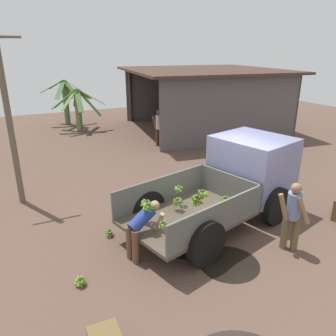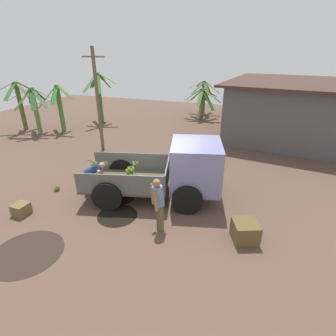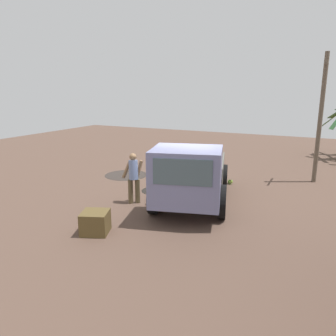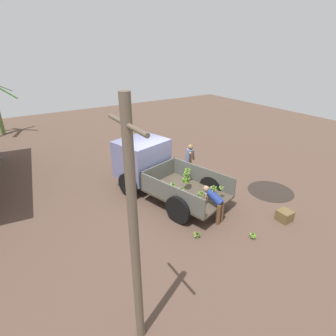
{
  "view_description": "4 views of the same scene",
  "coord_description": "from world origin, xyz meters",
  "px_view_note": "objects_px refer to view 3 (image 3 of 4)",
  "views": [
    {
      "loc": [
        -4.46,
        -6.14,
        4.29
      ],
      "look_at": [
        -1.18,
        0.81,
        1.46
      ],
      "focal_mm": 35.0,
      "sensor_mm": 36.0,
      "label": 1
    },
    {
      "loc": [
        3.13,
        -7.48,
        4.89
      ],
      "look_at": [
        0.64,
        -0.69,
        1.59
      ],
      "focal_mm": 28.0,
      "sensor_mm": 36.0,
      "label": 2
    },
    {
      "loc": [
        9.39,
        3.91,
        3.65
      ],
      "look_at": [
        0.16,
        -0.6,
        1.16
      ],
      "focal_mm": 35.0,
      "sensor_mm": 36.0,
      "label": 3
    },
    {
      "loc": [
        -7.9,
        5.04,
        5.53
      ],
      "look_at": [
        -0.21,
        0.11,
        1.28
      ],
      "focal_mm": 28.0,
      "sensor_mm": 36.0,
      "label": 4
    }
  ],
  "objects_px": {
    "banana_bunch_on_ground_1": "(203,172)",
    "wooden_crate_1": "(95,222)",
    "banana_bunch_on_ground_0": "(230,182)",
    "wooden_crate_0": "(169,166)",
    "person_foreground_visitor": "(134,176)",
    "cargo_truck": "(189,177)",
    "person_worker_loading": "(201,165)",
    "utility_pole": "(320,117)"
  },
  "relations": [
    {
      "from": "person_worker_loading",
      "to": "wooden_crate_1",
      "type": "xyz_separation_m",
      "value": [
        5.5,
        -0.85,
        -0.45
      ]
    },
    {
      "from": "utility_pole",
      "to": "banana_bunch_on_ground_0",
      "type": "bearing_deg",
      "value": -58.36
    },
    {
      "from": "banana_bunch_on_ground_0",
      "to": "wooden_crate_0",
      "type": "bearing_deg",
      "value": -106.73
    },
    {
      "from": "utility_pole",
      "to": "banana_bunch_on_ground_0",
      "type": "height_order",
      "value": "utility_pole"
    },
    {
      "from": "cargo_truck",
      "to": "banana_bunch_on_ground_1",
      "type": "bearing_deg",
      "value": 179.03
    },
    {
      "from": "wooden_crate_1",
      "to": "cargo_truck",
      "type": "bearing_deg",
      "value": 145.43
    },
    {
      "from": "person_foreground_visitor",
      "to": "wooden_crate_1",
      "type": "height_order",
      "value": "person_foreground_visitor"
    },
    {
      "from": "person_foreground_visitor",
      "to": "person_worker_loading",
      "type": "bearing_deg",
      "value": -60.67
    },
    {
      "from": "cargo_truck",
      "to": "wooden_crate_0",
      "type": "height_order",
      "value": "cargo_truck"
    },
    {
      "from": "cargo_truck",
      "to": "banana_bunch_on_ground_0",
      "type": "distance_m",
      "value": 3.73
    },
    {
      "from": "cargo_truck",
      "to": "person_foreground_visitor",
      "type": "distance_m",
      "value": 1.97
    },
    {
      "from": "person_foreground_visitor",
      "to": "person_worker_loading",
      "type": "xyz_separation_m",
      "value": [
        -3.06,
        1.19,
        -0.18
      ]
    },
    {
      "from": "banana_bunch_on_ground_0",
      "to": "wooden_crate_0",
      "type": "xyz_separation_m",
      "value": [
        -0.94,
        -3.12,
        0.09
      ]
    },
    {
      "from": "banana_bunch_on_ground_0",
      "to": "wooden_crate_0",
      "type": "height_order",
      "value": "wooden_crate_0"
    },
    {
      "from": "cargo_truck",
      "to": "wooden_crate_1",
      "type": "height_order",
      "value": "cargo_truck"
    },
    {
      "from": "person_worker_loading",
      "to": "cargo_truck",
      "type": "bearing_deg",
      "value": -2.12
    },
    {
      "from": "utility_pole",
      "to": "person_worker_loading",
      "type": "distance_m",
      "value": 4.96
    },
    {
      "from": "person_foreground_visitor",
      "to": "banana_bunch_on_ground_0",
      "type": "distance_m",
      "value": 4.23
    },
    {
      "from": "utility_pole",
      "to": "banana_bunch_on_ground_1",
      "type": "distance_m",
      "value": 5.13
    },
    {
      "from": "person_worker_loading",
      "to": "banana_bunch_on_ground_0",
      "type": "relative_size",
      "value": 5.13
    },
    {
      "from": "person_foreground_visitor",
      "to": "wooden_crate_0",
      "type": "height_order",
      "value": "person_foreground_visitor"
    },
    {
      "from": "cargo_truck",
      "to": "wooden_crate_0",
      "type": "xyz_separation_m",
      "value": [
        -4.51,
        -2.82,
        -0.92
      ]
    },
    {
      "from": "cargo_truck",
      "to": "wooden_crate_0",
      "type": "relative_size",
      "value": 11.11
    },
    {
      "from": "person_foreground_visitor",
      "to": "utility_pole",
      "type": "bearing_deg",
      "value": -83.81
    },
    {
      "from": "person_foreground_visitor",
      "to": "wooden_crate_1",
      "type": "bearing_deg",
      "value": 148.65
    },
    {
      "from": "person_worker_loading",
      "to": "wooden_crate_0",
      "type": "distance_m",
      "value": 2.53
    },
    {
      "from": "utility_pole",
      "to": "person_foreground_visitor",
      "type": "bearing_deg",
      "value": -44.49
    },
    {
      "from": "banana_bunch_on_ground_1",
      "to": "cargo_truck",
      "type": "bearing_deg",
      "value": 14.35
    },
    {
      "from": "cargo_truck",
      "to": "person_worker_loading",
      "type": "xyz_separation_m",
      "value": [
        -3.15,
        -0.77,
        -0.38
      ]
    },
    {
      "from": "banana_bunch_on_ground_1",
      "to": "person_worker_loading",
      "type": "bearing_deg",
      "value": 15.75
    },
    {
      "from": "cargo_truck",
      "to": "person_worker_loading",
      "type": "relative_size",
      "value": 4.18
    },
    {
      "from": "person_worker_loading",
      "to": "wooden_crate_0",
      "type": "bearing_deg",
      "value": -139.52
    },
    {
      "from": "cargo_truck",
      "to": "utility_pole",
      "type": "bearing_deg",
      "value": 133.63
    },
    {
      "from": "banana_bunch_on_ground_0",
      "to": "wooden_crate_1",
      "type": "xyz_separation_m",
      "value": [
        5.93,
        -1.92,
        0.18
      ]
    },
    {
      "from": "person_foreground_visitor",
      "to": "banana_bunch_on_ground_1",
      "type": "relative_size",
      "value": 6.94
    },
    {
      "from": "banana_bunch_on_ground_1",
      "to": "wooden_crate_1",
      "type": "xyz_separation_m",
      "value": [
        6.91,
        -0.45,
        0.18
      ]
    },
    {
      "from": "wooden_crate_0",
      "to": "utility_pole",
      "type": "bearing_deg",
      "value": 98.22
    },
    {
      "from": "person_worker_loading",
      "to": "wooden_crate_0",
      "type": "xyz_separation_m",
      "value": [
        -1.37,
        -2.05,
        -0.54
      ]
    },
    {
      "from": "person_foreground_visitor",
      "to": "wooden_crate_1",
      "type": "distance_m",
      "value": 2.54
    },
    {
      "from": "person_worker_loading",
      "to": "banana_bunch_on_ground_1",
      "type": "xyz_separation_m",
      "value": [
        -1.41,
        -0.4,
        -0.63
      ]
    },
    {
      "from": "cargo_truck",
      "to": "person_worker_loading",
      "type": "bearing_deg",
      "value": 178.39
    },
    {
      "from": "utility_pole",
      "to": "wooden_crate_1",
      "type": "distance_m",
      "value": 9.43
    }
  ]
}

